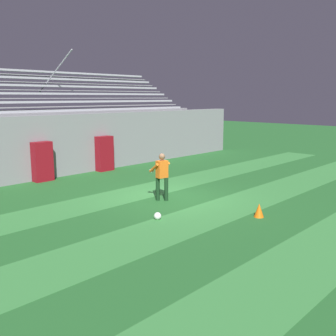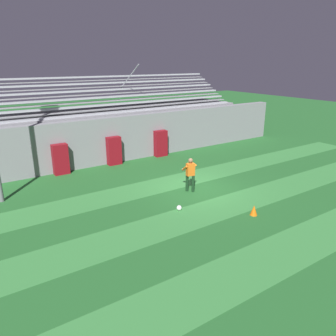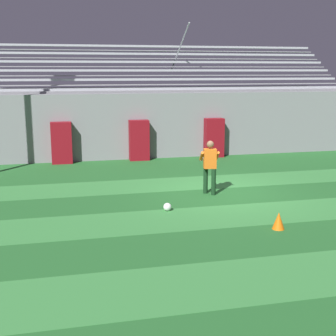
# 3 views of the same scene
# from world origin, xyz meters

# --- Properties ---
(ground_plane) EXTENTS (80.00, 80.00, 0.00)m
(ground_plane) POSITION_xyz_m (0.00, 0.00, 0.00)
(ground_plane) COLOR #236028
(turf_stripe_near) EXTENTS (28.00, 1.87, 0.01)m
(turf_stripe_near) POSITION_xyz_m (0.00, -6.00, 0.00)
(turf_stripe_near) COLOR #38843D
(turf_stripe_near) RESTS_ON ground
(turf_stripe_mid) EXTENTS (28.00, 1.87, 0.01)m
(turf_stripe_mid) POSITION_xyz_m (0.00, -2.27, 0.00)
(turf_stripe_mid) COLOR #38843D
(turf_stripe_mid) RESTS_ON ground
(turf_stripe_far) EXTENTS (28.00, 1.87, 0.01)m
(turf_stripe_far) POSITION_xyz_m (0.00, 1.47, 0.00)
(turf_stripe_far) COLOR #38843D
(turf_stripe_far) RESTS_ON ground
(back_wall) EXTENTS (24.00, 0.60, 2.80)m
(back_wall) POSITION_xyz_m (0.00, 6.50, 1.40)
(back_wall) COLOR gray
(back_wall) RESTS_ON ground
(padding_pillar_gate_left) EXTENTS (0.83, 0.44, 1.70)m
(padding_pillar_gate_left) POSITION_xyz_m (-1.67, 5.95, 0.85)
(padding_pillar_gate_left) COLOR maroon
(padding_pillar_gate_left) RESTS_ON ground
(padding_pillar_gate_right) EXTENTS (0.83, 0.44, 1.70)m
(padding_pillar_gate_right) POSITION_xyz_m (1.67, 5.95, 0.85)
(padding_pillar_gate_right) COLOR maroon
(padding_pillar_gate_right) RESTS_ON ground
(padding_pillar_far_left) EXTENTS (0.83, 0.44, 1.70)m
(padding_pillar_far_left) POSITION_xyz_m (-4.88, 5.95, 0.85)
(padding_pillar_far_left) COLOR maroon
(padding_pillar_far_left) RESTS_ON ground
(bleacher_stand) EXTENTS (18.00, 4.75, 5.83)m
(bleacher_stand) POSITION_xyz_m (0.00, 9.19, 1.51)
(bleacher_stand) COLOR gray
(bleacher_stand) RESTS_ON ground
(goalkeeper) EXTENTS (0.64, 0.63, 1.67)m
(goalkeeper) POSITION_xyz_m (-0.47, -0.03, 0.95)
(goalkeeper) COLOR #143319
(goalkeeper) RESTS_ON ground
(soccer_ball) EXTENTS (0.22, 0.22, 0.22)m
(soccer_ball) POSITION_xyz_m (-2.14, -1.48, 0.11)
(soccer_ball) COLOR white
(soccer_ball) RESTS_ON ground
(traffic_cone) EXTENTS (0.30, 0.30, 0.42)m
(traffic_cone) POSITION_xyz_m (0.14, -3.54, 0.21)
(traffic_cone) COLOR orange
(traffic_cone) RESTS_ON ground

